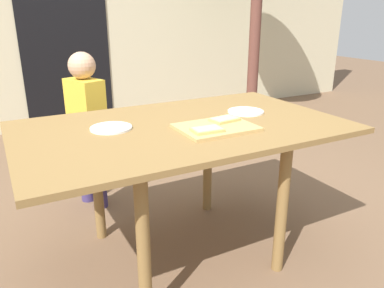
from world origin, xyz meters
TOP-DOWN VIEW (x-y plane):
  - ground_plane at (0.00, 0.00)m, footprint 16.00×16.00m
  - house_door at (-0.02, 2.67)m, footprint 0.90×0.02m
  - dining_table at (0.00, 0.00)m, footprint 1.51×0.92m
  - cutting_board at (0.10, -0.13)m, footprint 0.34×0.26m
  - pizza_slice_near_left at (0.03, -0.19)m, footprint 0.14×0.09m
  - pizza_slice_far_right at (0.18, -0.08)m, footprint 0.14×0.10m
  - plate_white_right at (0.39, 0.04)m, footprint 0.19×0.19m
  - plate_white_left at (-0.32, 0.09)m, footprint 0.19×0.19m
  - child_left at (-0.28, 0.76)m, footprint 0.21×0.27m

SIDE VIEW (x-z plane):
  - ground_plane at x=0.00m, z-range 0.00..0.00m
  - child_left at x=-0.28m, z-range 0.07..1.05m
  - dining_table at x=0.00m, z-range 0.28..0.98m
  - plate_white_right at x=0.39m, z-range 0.70..0.71m
  - plate_white_left at x=-0.32m, z-range 0.70..0.71m
  - cutting_board at x=0.10m, z-range 0.70..0.72m
  - pizza_slice_near_left at x=0.03m, z-range 0.72..0.73m
  - pizza_slice_far_right at x=0.18m, z-range 0.72..0.73m
  - house_door at x=-0.02m, z-range 0.00..2.00m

